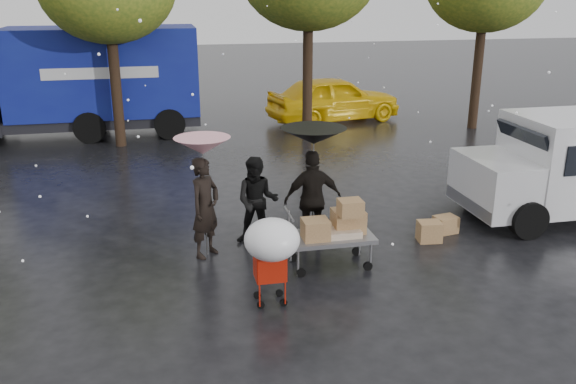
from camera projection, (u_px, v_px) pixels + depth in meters
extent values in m
plane|color=black|center=(306.00, 274.00, 10.53)|extent=(90.00, 90.00, 0.00)
imported|color=black|center=(205.00, 208.00, 11.00)|extent=(0.79, 0.80, 1.86)
imported|color=black|center=(257.00, 201.00, 11.56)|extent=(0.98, 0.85, 1.71)
imported|color=black|center=(313.00, 199.00, 11.41)|extent=(1.10, 0.47, 1.88)
cylinder|color=#4C4C4C|center=(205.00, 202.00, 10.96)|extent=(0.02, 0.02, 2.08)
cone|color=#C85268|center=(202.00, 146.00, 10.63)|extent=(1.00, 1.00, 0.30)
sphere|color=#4C4C4C|center=(202.00, 144.00, 10.62)|extent=(0.06, 0.06, 0.06)
cylinder|color=#4C4C4C|center=(313.00, 192.00, 11.37)|extent=(0.02, 0.02, 2.16)
cone|color=black|center=(314.00, 136.00, 11.03)|extent=(1.20, 1.20, 0.30)
sphere|color=#4C4C4C|center=(314.00, 134.00, 11.02)|extent=(0.06, 0.06, 0.06)
cube|color=slate|center=(330.00, 237.00, 10.68)|extent=(1.50, 0.80, 0.08)
cylinder|color=slate|center=(289.00, 227.00, 10.45)|extent=(0.04, 0.04, 0.60)
cube|color=brown|center=(348.00, 221.00, 10.76)|extent=(0.55, 0.45, 0.40)
cube|color=brown|center=(315.00, 229.00, 10.46)|extent=(0.45, 0.40, 0.35)
cube|color=brown|center=(350.00, 208.00, 10.41)|extent=(0.40, 0.35, 0.28)
cube|color=tan|center=(333.00, 232.00, 10.66)|extent=(0.90, 0.55, 0.12)
cylinder|color=black|center=(301.00, 273.00, 10.41)|extent=(0.16, 0.05, 0.16)
cylinder|color=black|center=(293.00, 257.00, 11.00)|extent=(0.16, 0.05, 0.16)
cylinder|color=black|center=(368.00, 266.00, 10.65)|extent=(0.16, 0.05, 0.16)
cylinder|color=black|center=(356.00, 251.00, 11.24)|extent=(0.16, 0.05, 0.16)
cube|color=red|center=(270.00, 265.00, 9.39)|extent=(0.47, 0.41, 0.45)
cylinder|color=red|center=(272.00, 248.00, 9.09)|extent=(0.42, 0.02, 0.02)
cylinder|color=#4C4C4C|center=(272.00, 252.00, 9.12)|extent=(0.02, 0.02, 0.60)
ellipsoid|color=white|center=(272.00, 240.00, 9.05)|extent=(0.84, 0.84, 0.63)
cylinder|color=black|center=(261.00, 305.00, 9.39)|extent=(0.12, 0.04, 0.12)
cylinder|color=black|center=(257.00, 295.00, 9.69)|extent=(0.12, 0.04, 0.12)
cylinder|color=black|center=(284.00, 302.00, 9.46)|extent=(0.12, 0.04, 0.12)
cylinder|color=black|center=(279.00, 293.00, 9.76)|extent=(0.12, 0.04, 0.12)
cube|color=silver|center=(496.00, 183.00, 12.63)|extent=(1.20, 1.95, 1.10)
cube|color=black|center=(525.00, 142.00, 12.47)|extent=(0.37, 1.70, 0.67)
cube|color=slate|center=(470.00, 203.00, 12.65)|extent=(0.12, 1.90, 0.25)
cylinder|color=black|center=(528.00, 220.00, 11.94)|extent=(0.76, 0.28, 0.76)
cylinder|color=black|center=(480.00, 190.00, 13.70)|extent=(0.76, 0.28, 0.76)
cube|color=navy|center=(104.00, 71.00, 19.91)|extent=(6.00, 2.50, 2.80)
cube|color=black|center=(77.00, 119.00, 20.20)|extent=(8.00, 2.30, 0.35)
cube|color=silver|center=(100.00, 73.00, 18.71)|extent=(3.50, 0.03, 0.35)
cylinder|color=black|center=(170.00, 124.00, 19.76)|extent=(1.00, 0.30, 1.00)
cylinder|color=black|center=(168.00, 111.00, 21.89)|extent=(1.00, 0.30, 1.00)
cube|color=brown|center=(429.00, 231.00, 11.85)|extent=(0.48, 0.40, 0.40)
cube|color=brown|center=(445.00, 224.00, 12.28)|extent=(0.49, 0.41, 0.34)
imported|color=yellow|center=(334.00, 99.00, 22.33)|extent=(5.20, 2.94, 1.67)
cylinder|color=black|center=(115.00, 73.00, 18.37)|extent=(0.32, 0.32, 4.48)
cylinder|color=black|center=(308.00, 61.00, 19.51)|extent=(0.32, 0.32, 4.90)
cylinder|color=black|center=(478.00, 61.00, 20.76)|extent=(0.32, 0.32, 4.62)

